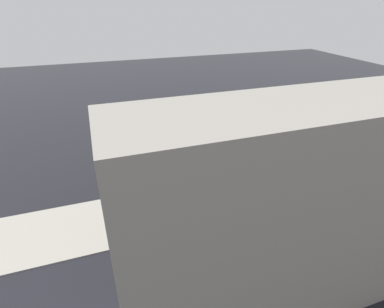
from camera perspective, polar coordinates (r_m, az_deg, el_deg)
ground_plane at (r=17.59m, az=5.55°, el=0.53°), size 60.00×60.00×0.00m
kerb_strip at (r=14.41m, az=12.34°, el=-6.71°), size 24.00×3.20×0.04m
moving_hatchback at (r=17.16m, az=3.88°, el=3.67°), size 4.25×3.18×2.06m
parked_sedan at (r=20.92m, az=27.71°, el=4.92°), size 4.48×2.26×1.98m
fire_hydrant at (r=14.26m, az=-3.46°, el=-4.62°), size 0.42×0.31×0.80m
pedestrian at (r=13.97m, az=-6.63°, el=-4.16°), size 0.24×0.57×1.22m
metal_railing at (r=13.17m, az=18.10°, el=-7.41°), size 10.88×0.04×1.05m
sign_post at (r=12.14m, az=-3.10°, el=-4.37°), size 0.07×0.44×2.40m
puddle_patch at (r=18.11m, az=3.84°, el=1.46°), size 3.78×3.78×0.01m
building_block at (r=10.08m, az=31.94°, el=-6.54°), size 14.77×2.40×6.13m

